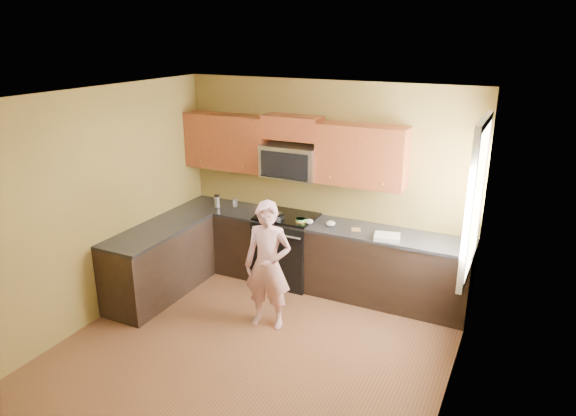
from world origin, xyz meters
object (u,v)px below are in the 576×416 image
Objects in this scene: stove at (287,248)px; frying_pan at (275,218)px; microwave at (291,177)px; butter_tub at (301,224)px; woman at (268,266)px; travel_mug at (217,207)px.

frying_pan is (-0.10, -0.16, 0.47)m from stove.
butter_tub is (0.26, -0.26, -0.53)m from microwave.
stove is 1.19m from woman.
frying_pan is (-0.41, 0.96, 0.19)m from woman.
frying_pan is at bearing -109.25° from microwave.
woman is at bearing -74.59° from stove.
travel_mug is (-0.98, 0.13, -0.03)m from frying_pan.
butter_tub is at bearing -26.92° from stove.
woman is 1.06m from frying_pan.
frying_pan is 0.99m from travel_mug.
stove is at bearing 96.64° from woman.
woman is at bearing -38.11° from travel_mug.
stove is at bearing 153.08° from butter_tub.
butter_tub is at bearing -4.51° from travel_mug.
stove is 0.63× the size of woman.
travel_mug is at bearing -178.50° from stove.
microwave is (0.00, 0.12, 0.97)m from stove.
microwave is at bearing 55.19° from frying_pan.
butter_tub is at bearing -12.10° from frying_pan.
woman reaches higher than frying_pan.
stove is 1.17m from travel_mug.
stove is at bearing 1.50° from travel_mug.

